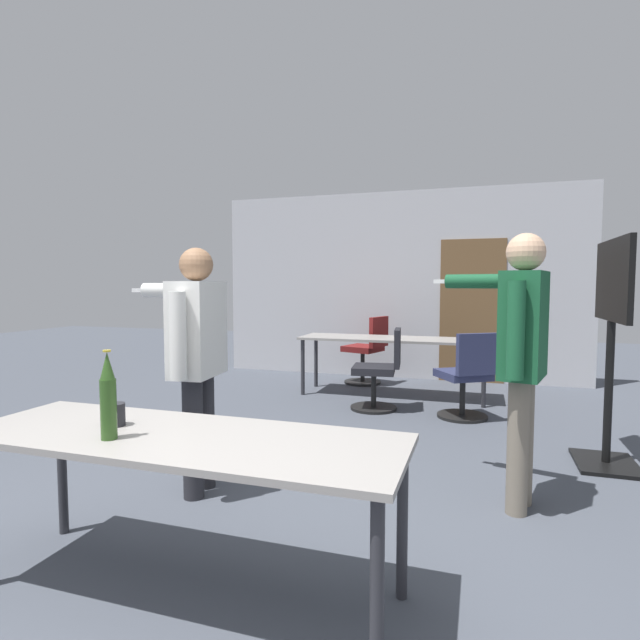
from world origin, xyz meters
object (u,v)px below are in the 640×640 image
person_left_plaid (521,343)px  office_chair_near_pushed (467,379)px  person_far_watching (196,347)px  drink_cup (115,415)px  office_chair_far_right (381,372)px  beer_bottle (108,397)px  tv_screen (612,328)px  office_chair_mid_tucked (367,352)px

person_left_plaid → office_chair_near_pushed: size_ratio=1.87×
person_far_watching → drink_cup: size_ratio=15.37×
person_far_watching → office_chair_far_right: size_ratio=1.80×
person_far_watching → office_chair_near_pushed: bearing=-40.6°
beer_bottle → office_chair_far_right: bearing=83.0°
person_left_plaid → beer_bottle: person_left_plaid is taller
person_far_watching → tv_screen: bearing=-69.3°
person_far_watching → office_chair_far_right: person_far_watching is taller
person_far_watching → office_chair_near_pushed: size_ratio=1.79×
office_chair_far_right → person_far_watching: bearing=156.7°
beer_bottle → person_left_plaid: bearing=41.7°
person_far_watching → person_left_plaid: (2.04, 0.40, 0.05)m
office_chair_far_right → drink_cup: bearing=163.7°
person_left_plaid → beer_bottle: size_ratio=4.44×
office_chair_mid_tucked → office_chair_near_pushed: office_chair_mid_tucked is taller
tv_screen → office_chair_mid_tucked: bearing=-136.2°
person_left_plaid → office_chair_mid_tucked: size_ratio=1.79×
office_chair_near_pushed → beer_bottle: (-1.39, -3.61, 0.49)m
office_chair_mid_tucked → office_chair_near_pushed: (1.39, -1.52, -0.03)m
person_left_plaid → office_chair_mid_tucked: 4.02m
tv_screen → office_chair_mid_tucked: tv_screen is taller
person_far_watching → person_left_plaid: bearing=-85.2°
person_left_plaid → office_chair_far_right: size_ratio=1.88×
office_chair_far_right → drink_cup: (-0.57, -3.57, 0.37)m
office_chair_mid_tucked → beer_bottle: (0.00, -5.13, 0.46)m
office_chair_near_pushed → office_chair_mid_tucked: bearing=100.1°
beer_bottle → office_chair_mid_tucked: bearing=90.0°
office_chair_mid_tucked → office_chair_near_pushed: 2.06m
person_left_plaid → tv_screen: bearing=-21.7°
person_left_plaid → office_chair_far_right: (-1.29, 2.19, -0.62)m
tv_screen → person_far_watching: size_ratio=1.06×
person_left_plaid → beer_bottle: bearing=145.5°
tv_screen → office_chair_near_pushed: tv_screen is taller
drink_cup → office_chair_near_pushed: bearing=66.4°
office_chair_near_pushed → person_far_watching: bearing=-156.6°
person_left_plaid → office_chair_far_right: bearing=44.3°
person_left_plaid → drink_cup: person_left_plaid is taller
person_far_watching → office_chair_mid_tucked: (0.29, 3.97, -0.53)m
person_far_watching → office_chair_far_right: (0.75, 2.59, -0.56)m
office_chair_near_pushed → drink_cup: size_ratio=8.58×
tv_screen → drink_cup: size_ratio=16.32×
drink_cup → person_left_plaid: bearing=36.5°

